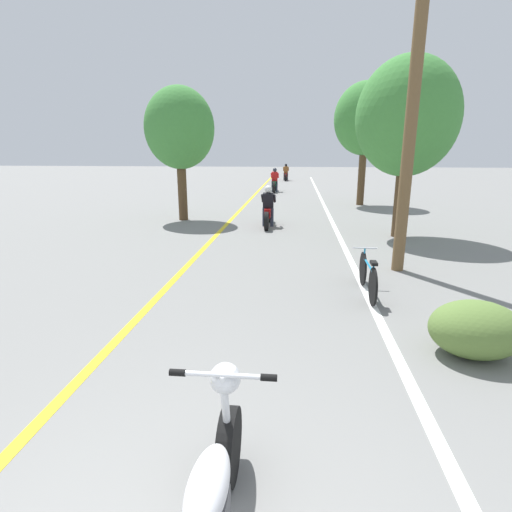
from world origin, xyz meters
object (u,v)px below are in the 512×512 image
Objects in this scene: roadside_tree_left at (179,129)px; bicycle_parked at (368,276)px; motorcycle_foreground at (211,503)px; roadside_tree_right_far at (365,119)px; utility_pole at (413,104)px; roadside_tree_right_near at (407,118)px; motorcycle_rider_mid at (275,183)px; motorcycle_rider_lead at (268,211)px; motorcycle_rider_far at (286,174)px.

roadside_tree_left is 2.76× the size of bicycle_parked.
bicycle_parked is at bearing 70.50° from motorcycle_foreground.
motorcycle_foreground is (3.60, -12.16, -2.73)m from roadside_tree_left.
roadside_tree_right_far is 8.51m from roadside_tree_left.
utility_pole reaches higher than roadside_tree_left.
roadside_tree_right_near is 7.36m from roadside_tree_left.
motorcycle_rider_mid is 17.77m from bicycle_parked.
motorcycle_rider_mid is (-4.25, 5.53, -3.21)m from roadside_tree_right_far.
motorcycle_rider_lead is 11.28m from motorcycle_rider_mid.
utility_pole is 1.31× the size of roadside_tree_right_near.
utility_pole reaches higher than roadside_tree_right_near.
motorcycle_foreground is at bearing -87.81° from motorcycle_rider_mid.
roadside_tree_right_far is 3.24× the size of bicycle_parked.
utility_pole is 16.62m from motorcycle_rider_mid.
motorcycle_foreground is at bearing -87.69° from motorcycle_rider_lead.
motorcycle_rider_lead is 1.04× the size of motorcycle_rider_far.
motorcycle_rider_lead is 6.68m from bicycle_parked.
roadside_tree_left is 12.97m from motorcycle_foreground.
motorcycle_foreground is 0.97× the size of motorcycle_rider_lead.
roadside_tree_right_near is 4.94m from motorcycle_rider_lead.
roadside_tree_right_far is at bearing 85.81° from utility_pole.
motorcycle_rider_mid is (-3.49, 16.02, -2.77)m from utility_pole.
roadside_tree_right_far is at bearing 90.24° from roadside_tree_right_near.
roadside_tree_right_far is 1.17× the size of roadside_tree_left.
utility_pole is at bearing -56.99° from motorcycle_rider_lead.
bicycle_parked is at bearing -97.84° from roadside_tree_right_far.
utility_pole is at bearing -42.40° from roadside_tree_left.
utility_pole reaches higher than bicycle_parked.
motorcycle_rider_far is 1.18× the size of bicycle_parked.
utility_pole reaches higher than roadside_tree_right_far.
roadside_tree_right_near is at bearing 71.54° from bicycle_parked.
roadside_tree_right_near is 1.08× the size of roadside_tree_left.
motorcycle_rider_mid reaches higher than motorcycle_foreground.
roadside_tree_right_near reaches higher than motorcycle_rider_far.
motorcycle_rider_lead is (-3.88, 1.25, -2.79)m from roadside_tree_right_near.
motorcycle_rider_lead is 1.24× the size of bicycle_parked.
roadside_tree_left is at bearing 126.34° from bicycle_parked.
utility_pole is 3.01× the size of motorcycle_rider_mid.
motorcycle_rider_lead is at bearing -123.81° from roadside_tree_right_far.
roadside_tree_left is at bearing 162.64° from roadside_tree_right_near.
utility_pole is 6.31m from motorcycle_rider_lead.
roadside_tree_right_far reaches higher than motorcycle_rider_mid.
motorcycle_rider_far is at bearing 104.56° from roadside_tree_right_far.
roadside_tree_right_far reaches higher than bicycle_parked.
motorcycle_rider_far is (-3.07, 25.26, -2.80)m from utility_pole.
roadside_tree_left is (-6.23, 5.68, -0.16)m from utility_pole.
utility_pole is 3.15× the size of motorcycle_rider_lead.
motorcycle_foreground is 1.01× the size of motorcycle_rider_far.
motorcycle_rider_far is (-3.87, 21.77, -2.80)m from roadside_tree_right_near.
motorcycle_rider_far is at bearing 89.97° from motorcycle_rider_lead.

